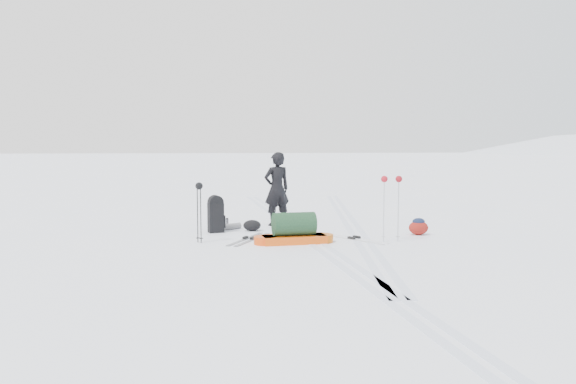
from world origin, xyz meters
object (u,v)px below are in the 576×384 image
at_px(expedition_rucksack, 218,215).
at_px(ski_poles_black, 199,193).
at_px(skier, 277,189).
at_px(pulk_sled, 294,231).

xyz_separation_m(expedition_rucksack, ski_poles_black, (-0.37, -1.29, 0.61)).
relative_size(skier, ski_poles_black, 1.46).
xyz_separation_m(skier, expedition_rucksack, (-1.42, -0.85, -0.50)).
height_order(expedition_rucksack, ski_poles_black, ski_poles_black).
relative_size(skier, expedition_rucksack, 2.13).
bearing_deg(expedition_rucksack, ski_poles_black, -121.08).
distance_m(pulk_sled, ski_poles_black, 2.04).
bearing_deg(pulk_sled, ski_poles_black, 165.20).
bearing_deg(ski_poles_black, skier, 25.94).
bearing_deg(skier, expedition_rucksack, 12.49).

